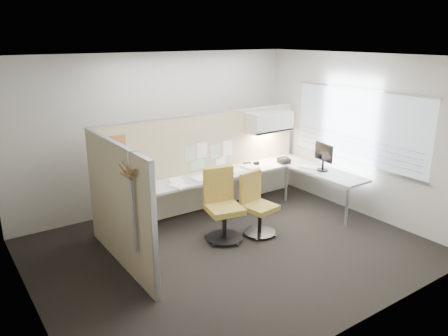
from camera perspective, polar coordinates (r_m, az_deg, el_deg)
floor at (r=6.67m, az=0.83°, el=-10.55°), size 5.50×4.50×0.01m
ceiling at (r=5.92m, az=0.95°, el=14.33°), size 5.50×4.50×0.01m
wall_back at (r=8.03m, az=-8.54°, el=4.73°), size 5.50×0.02×2.80m
wall_front at (r=4.61m, az=17.46°, el=-5.20°), size 5.50×0.02×2.80m
wall_left at (r=5.14m, az=-24.97°, el=-3.75°), size 0.02×4.50×2.80m
wall_right at (r=8.02m, az=17.11°, el=4.15°), size 0.02×4.50×2.80m
window_pane at (r=7.97m, az=17.09°, el=5.18°), size 0.01×2.80×1.30m
partition_back at (r=7.87m, az=-2.67°, el=0.70°), size 4.10×0.06×1.75m
partition_left at (r=6.07m, az=-13.61°, el=-4.82°), size 0.06×2.20×1.75m
desk at (r=7.78m, az=1.60°, el=-1.59°), size 4.00×2.07×0.73m
overhead_bin at (r=8.34m, az=5.97°, el=6.04°), size 0.90×0.36×0.38m
task_light_strip at (r=8.38m, az=5.93°, el=4.63°), size 0.60×0.06×0.02m
pinned_papers at (r=7.84m, az=-2.06°, el=1.84°), size 1.01×0.00×0.47m
poster at (r=7.01m, az=-13.73°, el=2.80°), size 0.28×0.00×0.35m
chair_left at (r=6.80m, az=-0.20°, el=-5.17°), size 0.61×0.63×1.10m
chair_right at (r=7.01m, az=4.30°, el=-5.00°), size 0.52×0.54×0.99m
monitor at (r=8.00m, az=12.86°, el=1.64°), size 0.20×0.47×0.50m
phone at (r=8.40m, az=7.82°, el=0.95°), size 0.22×0.21×0.12m
stapler at (r=8.24m, az=3.04°, el=0.57°), size 0.15×0.07×0.05m
tape_dispenser at (r=8.26m, az=4.24°, el=0.62°), size 0.11×0.08×0.06m
coat_hook at (r=5.30m, az=-12.33°, el=-1.59°), size 0.18×0.42×1.28m
paper_stack_0 at (r=6.90m, az=-11.64°, el=-3.13°), size 0.25×0.31×0.03m
paper_stack_1 at (r=7.35m, az=-6.23°, el=-1.65°), size 0.29×0.35×0.02m
paper_stack_2 at (r=7.36m, az=-3.12°, el=-1.45°), size 0.25×0.31×0.05m
paper_stack_3 at (r=7.89m, az=1.44°, el=-0.28°), size 0.25×0.32×0.01m
paper_stack_4 at (r=8.08m, az=3.38°, el=0.16°), size 0.27×0.33×0.03m
paper_stack_5 at (r=8.22m, az=10.95°, el=0.14°), size 0.31×0.36×0.02m
paper_stack_6 at (r=7.10m, az=-5.95°, el=-2.30°), size 0.31×0.36×0.03m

